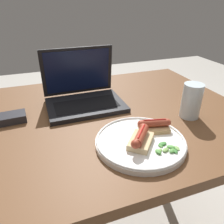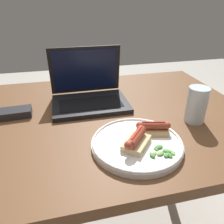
% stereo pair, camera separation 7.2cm
% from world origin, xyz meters
% --- Properties ---
extents(desk, '(1.04, 0.83, 0.71)m').
position_xyz_m(desk, '(0.00, 0.00, 0.63)').
color(desk, brown).
rests_on(desk, ground_plane).
extents(laptop, '(0.30, 0.23, 0.22)m').
position_xyz_m(laptop, '(-0.09, 0.11, 0.75)').
color(laptop, black).
rests_on(laptop, desk).
extents(plate, '(0.27, 0.27, 0.02)m').
position_xyz_m(plate, '(0.01, -0.23, 0.72)').
color(plate, white).
rests_on(plate, desk).
extents(sausage_toast_left, '(0.11, 0.11, 0.05)m').
position_xyz_m(sausage_toast_left, '(-0.00, -0.25, 0.75)').
color(sausage_toast_left, '#D6B784').
rests_on(sausage_toast_left, plate).
extents(sausage_toast_middle, '(0.11, 0.08, 0.04)m').
position_xyz_m(sausage_toast_middle, '(0.07, -0.19, 0.75)').
color(sausage_toast_middle, tan).
rests_on(sausage_toast_middle, plate).
extents(salad_pile, '(0.07, 0.06, 0.01)m').
position_xyz_m(salad_pile, '(0.06, -0.30, 0.73)').
color(salad_pile, '#709E4C').
rests_on(salad_pile, plate).
extents(drinking_glass, '(0.07, 0.07, 0.13)m').
position_xyz_m(drinking_glass, '(0.26, -0.13, 0.78)').
color(drinking_glass, silver).
rests_on(drinking_glass, desk).
extents(external_drive, '(0.11, 0.07, 0.03)m').
position_xyz_m(external_drive, '(-0.37, 0.05, 0.73)').
color(external_drive, '#232328').
rests_on(external_drive, desk).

